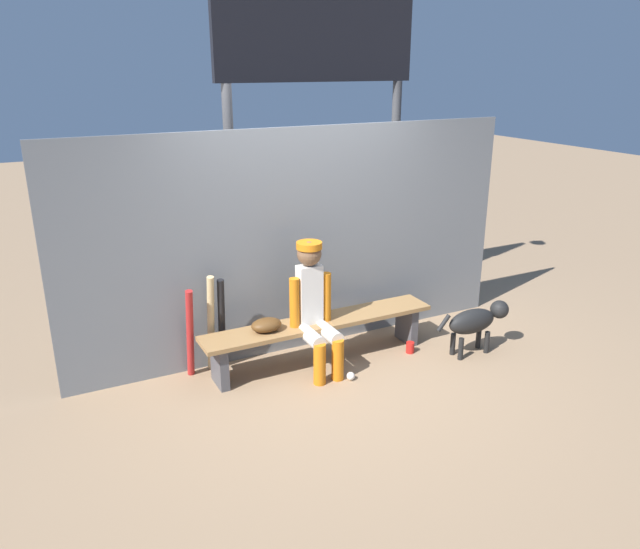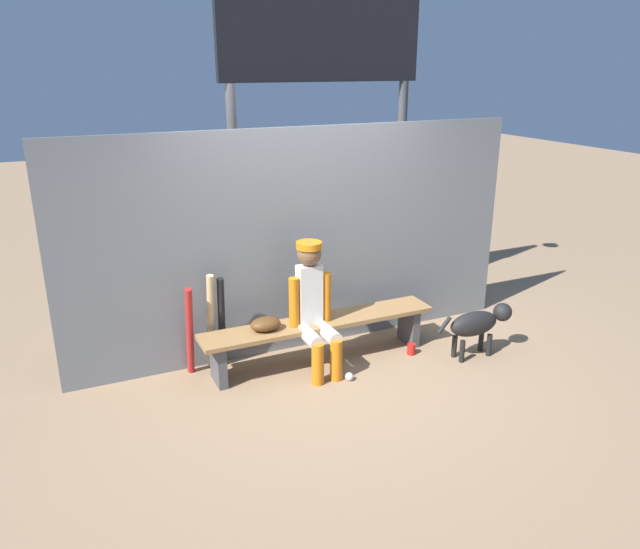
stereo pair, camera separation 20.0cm
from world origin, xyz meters
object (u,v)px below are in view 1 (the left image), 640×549
at_px(player_seated, 315,304).
at_px(bat_wood_natural, 211,324).
at_px(dugout_bench, 320,329).
at_px(scoreboard, 323,70).
at_px(baseball_glove, 266,325).
at_px(bat_aluminum_black, 222,324).
at_px(dog, 476,321).
at_px(cup_on_ground, 410,347).
at_px(baseball, 351,376).
at_px(bat_aluminum_red, 190,334).
at_px(cup_on_bench, 294,316).

height_order(player_seated, bat_wood_natural, player_seated).
bearing_deg(dugout_bench, scoreboard, 61.68).
relative_size(bat_wood_natural, scoreboard, 0.26).
height_order(baseball_glove, bat_aluminum_black, bat_aluminum_black).
bearing_deg(scoreboard, bat_aluminum_black, -149.97).
xyz_separation_m(player_seated, bat_aluminum_black, (-0.75, 0.37, -0.19)).
distance_m(bat_aluminum_black, dog, 2.42).
bearing_deg(cup_on_ground, baseball, -165.14).
relative_size(bat_aluminum_black, bat_aluminum_red, 1.03).
height_order(bat_wood_natural, dog, bat_wood_natural).
bearing_deg(scoreboard, bat_wood_natural, -151.55).
bearing_deg(player_seated, scoreboard, 59.83).
distance_m(dugout_bench, scoreboard, 2.61).
relative_size(bat_wood_natural, bat_aluminum_red, 1.09).
height_order(bat_aluminum_red, cup_on_ground, bat_aluminum_red).
bearing_deg(baseball_glove, bat_aluminum_red, 159.64).
height_order(player_seated, bat_aluminum_red, player_seated).
bearing_deg(baseball, cup_on_bench, 120.62).
height_order(bat_aluminum_red, scoreboard, scoreboard).
bearing_deg(dugout_bench, cup_on_ground, -15.37).
distance_m(player_seated, cup_on_ground, 1.14).
relative_size(baseball, cup_on_bench, 0.67).
bearing_deg(cup_on_bench, dugout_bench, -18.73).
bearing_deg(bat_wood_natural, dog, -18.19).
bearing_deg(baseball_glove, scoreboard, 44.50).
xyz_separation_m(bat_aluminum_black, dog, (2.29, -0.79, -0.11)).
distance_m(baseball, cup_on_bench, 0.75).
relative_size(baseball_glove, bat_aluminum_red, 0.32).
bearing_deg(dugout_bench, dog, -19.83).
relative_size(baseball_glove, scoreboard, 0.08).
bearing_deg(bat_aluminum_red, scoreboard, 26.57).
distance_m(dugout_bench, bat_aluminum_black, 0.91).
bearing_deg(baseball, cup_on_ground, 14.86).
bearing_deg(player_seated, cup_on_bench, 124.19).
bearing_deg(player_seated, bat_aluminum_black, 153.59).
bearing_deg(bat_wood_natural, cup_on_ground, -15.54).
xyz_separation_m(baseball_glove, baseball, (0.61, -0.45, -0.45)).
height_order(dugout_bench, baseball, dugout_bench).
distance_m(baseball_glove, bat_aluminum_red, 0.67).
bearing_deg(dugout_bench, cup_on_bench, 161.27).
relative_size(cup_on_bench, dog, 0.13).
relative_size(baseball_glove, baseball, 3.78).
distance_m(baseball, cup_on_ground, 0.81).
bearing_deg(dugout_bench, bat_aluminum_black, 162.51).
xyz_separation_m(bat_aluminum_black, baseball, (0.94, -0.72, -0.41)).
relative_size(dugout_bench, baseball_glove, 8.09).
relative_size(dugout_bench, scoreboard, 0.62).
distance_m(bat_aluminum_black, scoreboard, 2.75).
relative_size(cup_on_bench, scoreboard, 0.03).
height_order(bat_wood_natural, scoreboard, scoreboard).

